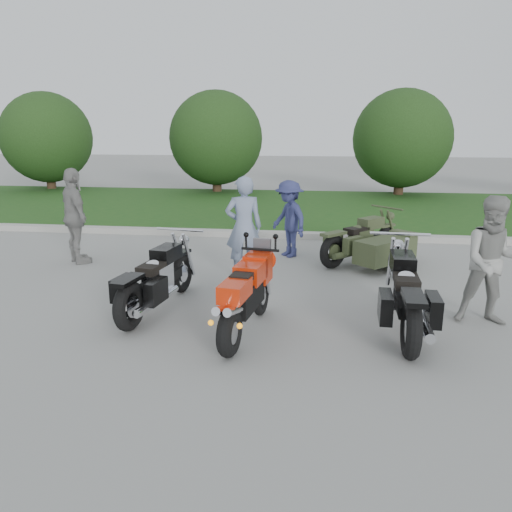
# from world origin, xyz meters

# --- Properties ---
(ground) EXTENTS (80.00, 80.00, 0.00)m
(ground) POSITION_xyz_m (0.00, 0.00, 0.00)
(ground) COLOR gray
(ground) RESTS_ON ground
(curb) EXTENTS (60.00, 0.30, 0.15)m
(curb) POSITION_xyz_m (0.00, 6.00, 0.07)
(curb) COLOR #A8A69E
(curb) RESTS_ON ground
(grass_strip) EXTENTS (60.00, 8.00, 0.14)m
(grass_strip) POSITION_xyz_m (0.00, 10.15, 0.07)
(grass_strip) COLOR #33571E
(grass_strip) RESTS_ON ground
(tree_far_left) EXTENTS (3.60, 3.60, 4.00)m
(tree_far_left) POSITION_xyz_m (-10.00, 13.50, 2.19)
(tree_far_left) COLOR #3F2B1C
(tree_far_left) RESTS_ON ground
(tree_mid_left) EXTENTS (3.60, 3.60, 4.00)m
(tree_mid_left) POSITION_xyz_m (-3.00, 13.50, 2.19)
(tree_mid_left) COLOR #3F2B1C
(tree_mid_left) RESTS_ON ground
(tree_mid_right) EXTENTS (3.60, 3.60, 4.00)m
(tree_mid_right) POSITION_xyz_m (4.00, 13.50, 2.19)
(tree_mid_right) COLOR #3F2B1C
(tree_mid_right) RESTS_ON ground
(sportbike_red) EXTENTS (0.53, 2.00, 0.95)m
(sportbike_red) POSITION_xyz_m (0.20, 0.10, 0.56)
(sportbike_red) COLOR black
(sportbike_red) RESTS_ON ground
(cruiser_left) EXTENTS (0.54, 2.32, 0.90)m
(cruiser_left) POSITION_xyz_m (-1.24, 0.77, 0.46)
(cruiser_left) COLOR black
(cruiser_left) RESTS_ON ground
(cruiser_right) EXTENTS (0.43, 2.50, 0.96)m
(cruiser_right) POSITION_xyz_m (2.26, 0.47, 0.49)
(cruiser_right) COLOR black
(cruiser_right) RESTS_ON ground
(cruiser_sidecar) EXTENTS (1.91, 2.03, 0.87)m
(cruiser_sidecar) POSITION_xyz_m (2.16, 3.67, 0.41)
(cruiser_sidecar) COLOR black
(cruiser_sidecar) RESTS_ON ground
(person_stripe) EXTENTS (0.75, 0.58, 1.82)m
(person_stripe) POSITION_xyz_m (-0.24, 2.73, 0.91)
(person_stripe) COLOR #7785A2
(person_stripe) RESTS_ON ground
(person_grey) EXTENTS (0.91, 0.73, 1.78)m
(person_grey) POSITION_xyz_m (3.46, 0.93, 0.89)
(person_grey) COLOR #979792
(person_grey) RESTS_ON ground
(person_denim) EXTENTS (1.10, 1.17, 1.59)m
(person_denim) POSITION_xyz_m (0.47, 4.26, 0.80)
(person_denim) COLOR navy
(person_denim) RESTS_ON ground
(person_back) EXTENTS (1.10, 1.12, 1.89)m
(person_back) POSITION_xyz_m (-3.67, 3.18, 0.94)
(person_back) COLOR gray
(person_back) RESTS_ON ground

